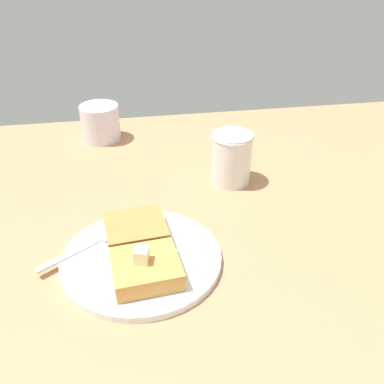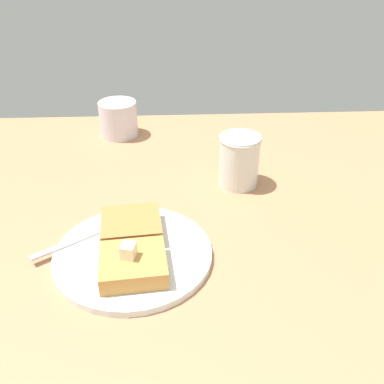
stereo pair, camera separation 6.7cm
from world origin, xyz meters
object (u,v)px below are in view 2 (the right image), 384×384
(syrup_jar, at_px, (239,162))
(coffee_mug, at_px, (119,118))
(fork, at_px, (91,234))
(plate, at_px, (133,254))

(syrup_jar, distance_m, coffee_mug, 0.32)
(fork, bearing_deg, coffee_mug, -0.93)
(plate, height_order, coffee_mug, coffee_mug)
(plate, bearing_deg, fork, 58.21)
(plate, distance_m, syrup_jar, 0.27)
(fork, distance_m, syrup_jar, 0.29)
(plate, relative_size, fork, 1.58)
(syrup_jar, xyz_separation_m, coffee_mug, (0.22, 0.23, -0.01))
(plate, bearing_deg, coffee_mug, 7.83)
(syrup_jar, height_order, coffee_mug, syrup_jar)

